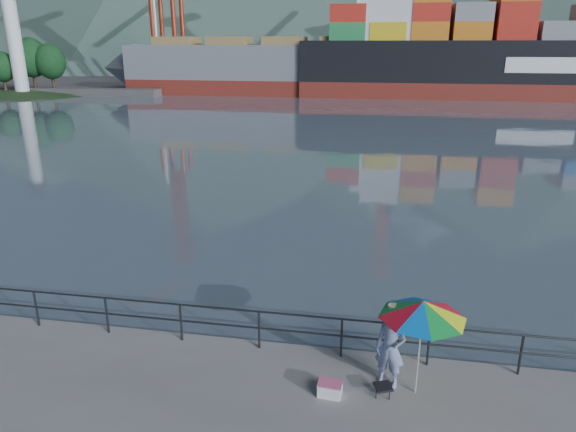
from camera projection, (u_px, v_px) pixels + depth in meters
The scene contains 11 objects.
harbor_water at pixel (369, 73), 132.53m from camera, with size 500.00×280.00×0.00m, color #50606B.
far_dock at pixel (417, 84), 96.33m from camera, with size 200.00×40.00×0.40m, color #514F4C.
guardrail at pixel (220, 325), 12.61m from camera, with size 22.00×0.06×1.03m.
container_stacks at pixel (574, 70), 91.66m from camera, with size 58.00×8.40×7.80m.
fisherman at pixel (390, 348), 10.99m from camera, with size 0.65×0.43×1.79m, color navy.
beach_umbrella at pixel (423, 309), 10.36m from camera, with size 2.01×2.01×2.19m.
folding_stool at pixel (383, 390), 10.88m from camera, with size 0.44×0.44×0.23m.
cooler_bag at pixel (330, 390), 10.86m from camera, with size 0.49×0.33×0.28m, color silver.
fishing_rod at pixel (384, 357), 12.24m from camera, with size 0.02×0.02×2.26m, color black.
bulk_carrier at pixel (296, 65), 77.35m from camera, with size 47.97×8.30×14.50m.
container_ship at pixel (548, 54), 71.58m from camera, with size 65.37×10.90×18.10m.
Camera 1 is at (3.62, -8.93, 7.08)m, focal length 32.00 mm.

